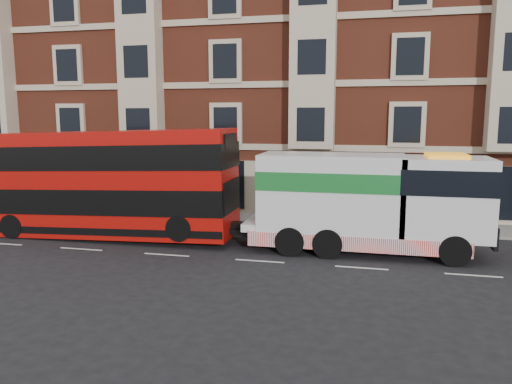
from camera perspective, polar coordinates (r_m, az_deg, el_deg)
ground at (r=20.17m, az=0.43°, el=-7.90°), size 120.00×120.00×0.00m
sidewalk at (r=27.30m, az=3.89°, el=-3.34°), size 90.00×3.00×0.15m
victorian_terrace at (r=34.33m, az=7.02°, el=15.85°), size 45.00×12.00×20.40m
lamp_post_west at (r=27.24m, az=-9.07°, el=2.09°), size 0.35×0.15×4.35m
double_decker_bus at (r=24.70m, az=-16.91°, el=1.15°), size 12.48×2.86×5.05m
tow_truck at (r=21.49m, az=12.29°, el=-1.02°), size 9.99×2.95×4.16m
pedestrian at (r=27.26m, az=-8.09°, el=-1.41°), size 0.75×0.72×1.73m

